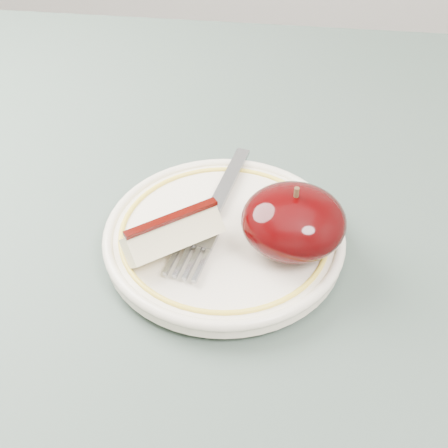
# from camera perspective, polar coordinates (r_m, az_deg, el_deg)

# --- Properties ---
(table) EXTENTS (0.90, 0.90, 0.75)m
(table) POSITION_cam_1_polar(r_m,az_deg,el_deg) (0.58, -2.49, -9.74)
(table) COLOR brown
(table) RESTS_ON ground
(plate) EXTENTS (0.20, 0.20, 0.02)m
(plate) POSITION_cam_1_polar(r_m,az_deg,el_deg) (0.51, 0.00, -1.15)
(plate) COLOR beige
(plate) RESTS_ON table
(apple_half) EXTENTS (0.08, 0.08, 0.06)m
(apple_half) POSITION_cam_1_polar(r_m,az_deg,el_deg) (0.49, 6.38, 0.24)
(apple_half) COLOR black
(apple_half) RESTS_ON plate
(apple_wedge) EXTENTS (0.08, 0.07, 0.04)m
(apple_wedge) POSITION_cam_1_polar(r_m,az_deg,el_deg) (0.48, -4.71, -0.99)
(apple_wedge) COLOR #F1E8B2
(apple_wedge) RESTS_ON plate
(fork) EXTENTS (0.05, 0.17, 0.00)m
(fork) POSITION_cam_1_polar(r_m,az_deg,el_deg) (0.52, -1.02, 1.19)
(fork) COLOR gray
(fork) RESTS_ON plate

